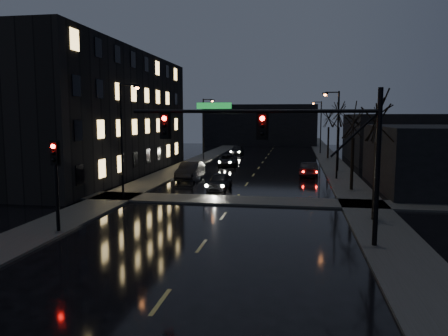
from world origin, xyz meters
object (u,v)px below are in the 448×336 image
at_px(oncoming_car_a, 220,181).
at_px(lead_car, 309,169).
at_px(oncoming_car_b, 190,171).
at_px(oncoming_car_c, 228,160).
at_px(oncoming_car_d, 237,151).

distance_m(oncoming_car_a, lead_car, 11.56).
xyz_separation_m(oncoming_car_b, lead_car, (10.77, 4.20, -0.13)).
xyz_separation_m(oncoming_car_c, oncoming_car_d, (-0.84, 14.33, -0.00)).
relative_size(oncoming_car_a, oncoming_car_c, 0.85).
xyz_separation_m(oncoming_car_d, lead_car, (9.98, -21.79, 0.04)).
height_order(oncoming_car_a, oncoming_car_d, oncoming_car_a).
xyz_separation_m(oncoming_car_a, lead_car, (7.21, 9.04, 0.01)).
distance_m(oncoming_car_c, oncoming_car_d, 14.35).
bearing_deg(oncoming_car_b, lead_car, 21.49).
relative_size(oncoming_car_b, oncoming_car_d, 1.11).
bearing_deg(lead_car, oncoming_car_c, -32.00).
bearing_deg(oncoming_car_a, lead_car, 52.55).
height_order(oncoming_car_d, lead_car, lead_car).
bearing_deg(oncoming_car_c, oncoming_car_b, -104.57).
relative_size(oncoming_car_c, lead_car, 1.12).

